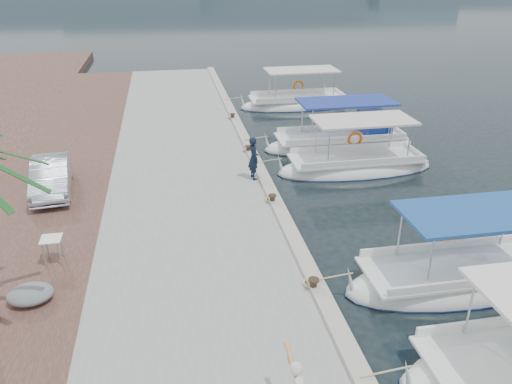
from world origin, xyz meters
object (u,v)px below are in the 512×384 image
fishing_caique_e (298,105)px  fisherman (254,158)px  fishing_caique_c (355,167)px  fishing_caique_d (342,143)px  fishing_caique_b (457,281)px  parked_car (51,176)px

fishing_caique_e → fisherman: size_ratio=4.27×
fishing_caique_c → fisherman: size_ratio=4.12×
fishing_caique_d → fishing_caique_e: same height
fishing_caique_c → fishing_caique_e: 10.14m
fishing_caique_c → fishing_caique_d: bearing=82.2°
fishing_caique_b → fishing_caique_e: 18.41m
fishing_caique_e → parked_car: fishing_caique_e is taller
fishing_caique_d → fishing_caique_c: bearing=-97.8°
fisherman → parked_car: fisherman is taller
fisherman → fishing_caique_b: bearing=-155.7°
fishing_caique_b → fishing_caique_c: (0.16, 8.27, -0.00)m
fishing_caique_d → fisherman: bearing=-140.8°
fishing_caique_d → parked_car: fishing_caique_d is taller
fishing_caique_c → parked_car: size_ratio=1.87×
fishing_caique_c → fisherman: fishing_caique_c is taller
fishing_caique_b → fishing_caique_d: size_ratio=0.88×
parked_car → fishing_caique_c: bearing=-1.6°
fishing_caique_b → fishing_caique_e: bearing=89.1°
fishing_caique_e → fisherman: bearing=-112.5°
fishing_caique_c → fishing_caique_b: bearing=-91.1°
fishing_caique_b → fishing_caique_d: 11.14m
fishing_caique_d → fishing_caique_b: bearing=-92.9°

